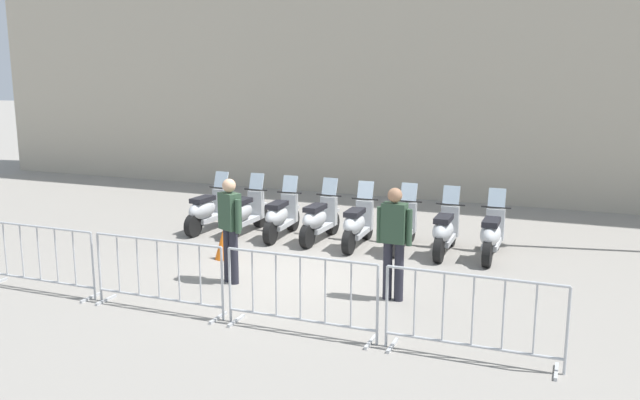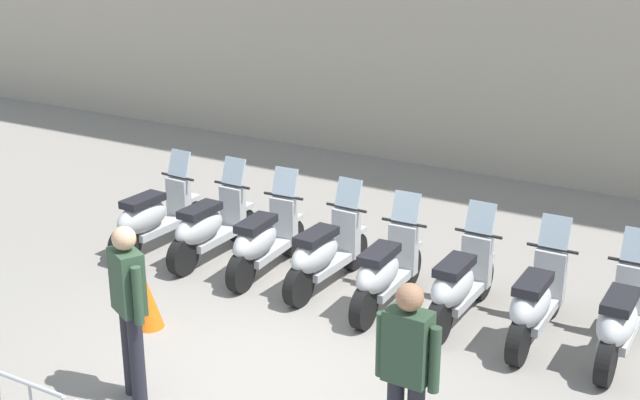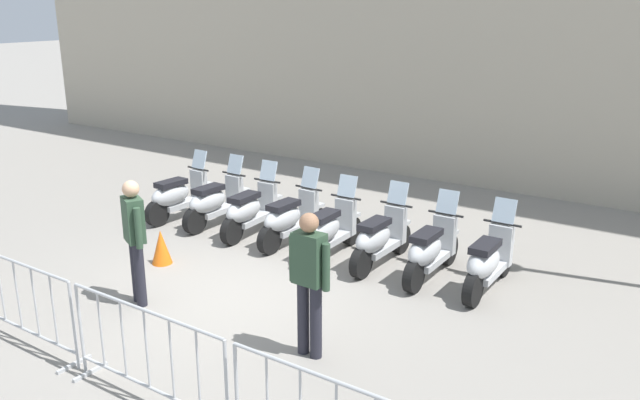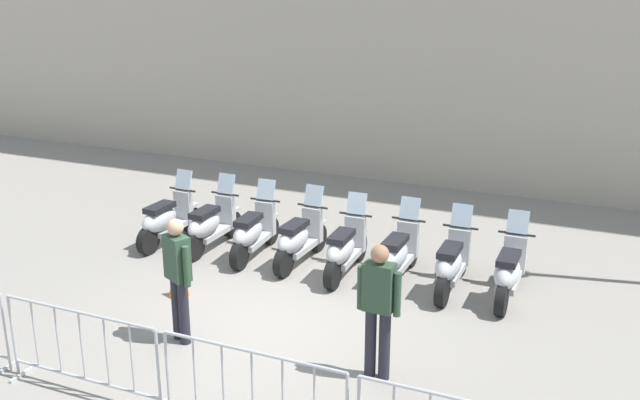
% 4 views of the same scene
% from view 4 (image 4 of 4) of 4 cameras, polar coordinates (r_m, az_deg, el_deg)
% --- Properties ---
extents(ground_plane, '(120.00, 120.00, 0.00)m').
position_cam_4_polar(ground_plane, '(10.50, -4.32, -9.49)').
color(ground_plane, gray).
extents(motorcycle_0, '(0.67, 1.72, 1.24)m').
position_cam_4_polar(motorcycle_0, '(13.37, -11.83, -1.53)').
color(motorcycle_0, black).
rests_on(motorcycle_0, ground).
extents(motorcycle_1, '(0.64, 1.72, 1.24)m').
position_cam_4_polar(motorcycle_1, '(12.98, -8.50, -1.94)').
color(motorcycle_1, black).
rests_on(motorcycle_1, ground).
extents(motorcycle_2, '(0.56, 1.73, 1.24)m').
position_cam_4_polar(motorcycle_2, '(12.54, -5.22, -2.53)').
color(motorcycle_2, black).
rests_on(motorcycle_2, ground).
extents(motorcycle_3, '(0.66, 1.72, 1.24)m').
position_cam_4_polar(motorcycle_3, '(12.19, -1.65, -3.07)').
color(motorcycle_3, black).
rests_on(motorcycle_3, ground).
extents(motorcycle_4, '(0.59, 1.72, 1.24)m').
position_cam_4_polar(motorcycle_4, '(11.78, 1.93, -3.85)').
color(motorcycle_4, black).
rests_on(motorcycle_4, ground).
extents(motorcycle_5, '(0.63, 1.72, 1.24)m').
position_cam_4_polar(motorcycle_5, '(11.61, 6.07, -4.28)').
color(motorcycle_5, black).
rests_on(motorcycle_5, ground).
extents(motorcycle_6, '(0.60, 1.72, 1.24)m').
position_cam_4_polar(motorcycle_6, '(11.40, 10.17, -4.91)').
color(motorcycle_6, black).
rests_on(motorcycle_6, ground).
extents(motorcycle_7, '(0.61, 1.72, 1.24)m').
position_cam_4_polar(motorcycle_7, '(11.30, 14.47, -5.42)').
color(motorcycle_7, black).
rests_on(motorcycle_7, ground).
extents(barrier_segment_1, '(2.13, 0.71, 1.07)m').
position_cam_4_polar(barrier_segment_1, '(9.11, -17.96, -11.23)').
color(barrier_segment_1, '#B2B5B7').
rests_on(barrier_segment_1, ground).
extents(barrier_segment_2, '(2.13, 0.71, 1.07)m').
position_cam_4_polar(barrier_segment_2, '(7.96, -5.26, -14.92)').
color(barrier_segment_2, '#B2B5B7').
rests_on(barrier_segment_2, ground).
extents(officer_near_row_end, '(0.54, 0.28, 1.73)m').
position_cam_4_polar(officer_near_row_end, '(8.81, 4.57, -8.05)').
color(officer_near_row_end, '#23232D').
rests_on(officer_near_row_end, ground).
extents(officer_mid_plaza, '(0.47, 0.38, 1.73)m').
position_cam_4_polar(officer_mid_plaza, '(9.77, -10.97, -5.60)').
color(officer_mid_plaza, '#23232D').
rests_on(officer_mid_plaza, ground).
extents(traffic_cone, '(0.32, 0.32, 0.55)m').
position_cam_4_polar(traffic_cone, '(11.35, -10.97, -6.05)').
color(traffic_cone, orange).
rests_on(traffic_cone, ground).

